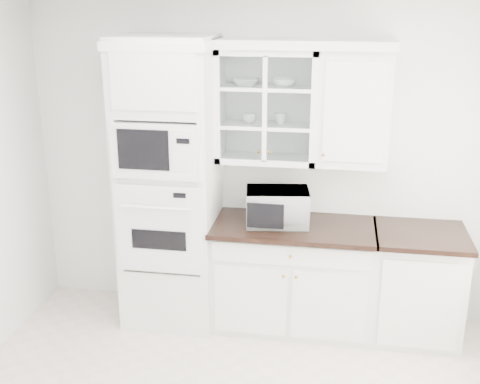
# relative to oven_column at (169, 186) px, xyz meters

# --- Properties ---
(room_shell) EXTENTS (4.00, 3.50, 2.70)m
(room_shell) POSITION_rel_oven_column_xyz_m (0.75, -0.99, 0.58)
(room_shell) COLOR white
(room_shell) RESTS_ON ground
(oven_column) EXTENTS (0.76, 0.68, 2.40)m
(oven_column) POSITION_rel_oven_column_xyz_m (0.00, 0.00, 0.00)
(oven_column) COLOR white
(oven_column) RESTS_ON ground
(base_cabinet_run) EXTENTS (1.32, 0.67, 0.92)m
(base_cabinet_run) POSITION_rel_oven_column_xyz_m (1.03, 0.03, -0.74)
(base_cabinet_run) COLOR white
(base_cabinet_run) RESTS_ON ground
(extra_base_cabinet) EXTENTS (0.72, 0.67, 0.92)m
(extra_base_cabinet) POSITION_rel_oven_column_xyz_m (2.03, 0.03, -0.74)
(extra_base_cabinet) COLOR white
(extra_base_cabinet) RESTS_ON ground
(upper_cabinet_glass) EXTENTS (0.80, 0.33, 0.90)m
(upper_cabinet_glass) POSITION_rel_oven_column_xyz_m (0.78, 0.17, 0.65)
(upper_cabinet_glass) COLOR white
(upper_cabinet_glass) RESTS_ON room_shell
(upper_cabinet_solid) EXTENTS (0.55, 0.33, 0.90)m
(upper_cabinet_solid) POSITION_rel_oven_column_xyz_m (1.46, 0.17, 0.65)
(upper_cabinet_solid) COLOR white
(upper_cabinet_solid) RESTS_ON room_shell
(crown_molding) EXTENTS (2.14, 0.38, 0.07)m
(crown_molding) POSITION_rel_oven_column_xyz_m (0.68, 0.14, 1.14)
(crown_molding) COLOR white
(crown_molding) RESTS_ON room_shell
(countertop_microwave) EXTENTS (0.55, 0.48, 0.29)m
(countertop_microwave) POSITION_rel_oven_column_xyz_m (0.89, 0.02, -0.14)
(countertop_microwave) COLOR white
(countertop_microwave) RESTS_ON base_cabinet_run
(bowl_a) EXTENTS (0.26, 0.26, 0.05)m
(bowl_a) POSITION_rel_oven_column_xyz_m (0.60, 0.17, 0.84)
(bowl_a) COLOR white
(bowl_a) RESTS_ON upper_cabinet_glass
(bowl_b) EXTENTS (0.22, 0.22, 0.06)m
(bowl_b) POSITION_rel_oven_column_xyz_m (0.91, 0.16, 0.84)
(bowl_b) COLOR white
(bowl_b) RESTS_ON upper_cabinet_glass
(cup_a) EXTENTS (0.12, 0.12, 0.08)m
(cup_a) POSITION_rel_oven_column_xyz_m (0.64, 0.15, 0.55)
(cup_a) COLOR white
(cup_a) RESTS_ON upper_cabinet_glass
(cup_b) EXTENTS (0.11, 0.11, 0.09)m
(cup_b) POSITION_rel_oven_column_xyz_m (0.88, 0.18, 0.55)
(cup_b) COLOR white
(cup_b) RESTS_ON upper_cabinet_glass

